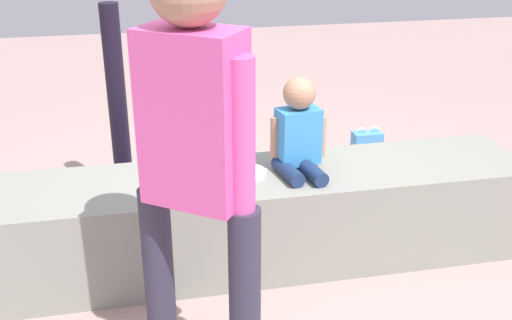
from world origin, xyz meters
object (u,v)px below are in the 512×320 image
(water_bottle_near_gift, at_px, (243,168))
(gift_bag, at_px, (366,151))
(party_cup_red, at_px, (396,183))
(handbag_black_leather, at_px, (180,202))
(cake_plate, at_px, (245,170))
(child_seated, at_px, (299,131))
(water_bottle_far_side, at_px, (194,157))
(adult_standing, at_px, (195,146))

(water_bottle_near_gift, bearing_deg, gift_bag, 2.45)
(gift_bag, bearing_deg, party_cup_red, -79.98)
(water_bottle_near_gift, distance_m, handbag_black_leather, 0.64)
(cake_plate, relative_size, handbag_black_leather, 0.66)
(child_seated, xyz_separation_m, handbag_black_leather, (-0.57, 0.49, -0.58))
(water_bottle_far_side, bearing_deg, handbag_black_leather, -102.39)
(water_bottle_near_gift, height_order, water_bottle_far_side, water_bottle_near_gift)
(child_seated, height_order, water_bottle_far_side, child_seated)
(child_seated, bearing_deg, party_cup_red, 35.74)
(cake_plate, bearing_deg, water_bottle_near_gift, 80.47)
(adult_standing, distance_m, gift_bag, 2.40)
(child_seated, distance_m, adult_standing, 1.04)
(adult_standing, bearing_deg, water_bottle_far_side, 84.65)
(gift_bag, distance_m, water_bottle_far_side, 1.21)
(adult_standing, xyz_separation_m, water_bottle_far_side, (0.19, 2.03, -0.91))
(water_bottle_far_side, bearing_deg, gift_bag, -12.20)
(party_cup_red, distance_m, handbag_black_leather, 1.42)
(gift_bag, distance_m, water_bottle_near_gift, 0.89)
(adult_standing, bearing_deg, cake_plate, 67.99)
(gift_bag, xyz_separation_m, handbag_black_leather, (-1.34, -0.49, -0.01))
(cake_plate, distance_m, gift_bag, 1.47)
(cake_plate, height_order, party_cup_red, cake_plate)
(water_bottle_near_gift, relative_size, party_cup_red, 2.02)
(water_bottle_far_side, bearing_deg, adult_standing, -95.35)
(cake_plate, bearing_deg, child_seated, -2.48)
(party_cup_red, xyz_separation_m, handbag_black_leather, (-1.41, -0.12, 0.07))
(party_cup_red, bearing_deg, adult_standing, -135.64)
(party_cup_red, bearing_deg, handbag_black_leather, -175.25)
(child_seated, bearing_deg, handbag_black_leather, 139.57)
(cake_plate, bearing_deg, gift_bag, 42.81)
(adult_standing, distance_m, water_bottle_near_gift, 2.01)
(child_seated, relative_size, cake_plate, 2.16)
(gift_bag, height_order, water_bottle_far_side, gift_bag)
(child_seated, distance_m, water_bottle_near_gift, 1.12)
(adult_standing, xyz_separation_m, water_bottle_near_gift, (0.48, 1.74, -0.89))
(cake_plate, distance_m, handbag_black_leather, 0.69)
(adult_standing, xyz_separation_m, gift_bag, (1.37, 1.78, -0.86))
(cake_plate, bearing_deg, water_bottle_far_side, 96.46)
(cake_plate, bearing_deg, adult_standing, -112.01)
(child_seated, bearing_deg, gift_bag, 51.65)
(child_seated, bearing_deg, water_bottle_far_side, 108.28)
(water_bottle_near_gift, xyz_separation_m, handbag_black_leather, (-0.46, -0.45, 0.02))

